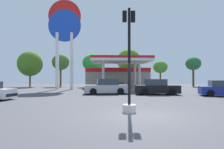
{
  "coord_description": "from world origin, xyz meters",
  "views": [
    {
      "loc": [
        -1.92,
        -9.42,
        1.77
      ],
      "look_at": [
        -0.7,
        15.88,
        2.14
      ],
      "focal_mm": 32.67,
      "sensor_mm": 36.0,
      "label": 1
    }
  ],
  "objects": [
    {
      "name": "car_0",
      "position": [
        9.58,
        9.51,
        0.68
      ],
      "size": [
        4.49,
        2.75,
        1.5
      ],
      "color": "black",
      "rests_on": "ground"
    },
    {
      "name": "tree_1",
      "position": [
        -9.97,
        30.43,
        4.72
      ],
      "size": [
        3.3,
        3.3,
        6.31
      ],
      "color": "brown",
      "rests_on": "ground"
    },
    {
      "name": "tree_4",
      "position": [
        9.57,
        30.28,
        3.82
      ],
      "size": [
        2.81,
        2.81,
        5.07
      ],
      "color": "brown",
      "rests_on": "ground"
    },
    {
      "name": "tree_5",
      "position": [
        15.84,
        29.42,
        4.43
      ],
      "size": [
        2.94,
        2.94,
        5.78
      ],
      "color": "brown",
      "rests_on": "ground"
    },
    {
      "name": "station_pole_sign",
      "position": [
        -7.46,
        20.78,
        8.56
      ],
      "size": [
        4.76,
        0.56,
        13.25
      ],
      "color": "white",
      "rests_on": "ground"
    },
    {
      "name": "ground_plane",
      "position": [
        0.0,
        0.0,
        0.0
      ],
      "size": [
        90.0,
        90.0,
        0.0
      ],
      "primitive_type": "plane",
      "color": "#47474C",
      "rests_on": "ground"
    },
    {
      "name": "car_2",
      "position": [
        -1.5,
        12.37,
        0.74
      ],
      "size": [
        4.77,
        2.5,
        1.64
      ],
      "color": "black",
      "rests_on": "ground"
    },
    {
      "name": "tree_3",
      "position": [
        3.16,
        29.27,
        5.01
      ],
      "size": [
        4.5,
        4.5,
        7.23
      ],
      "color": "brown",
      "rests_on": "ground"
    },
    {
      "name": "tree_2",
      "position": [
        -3.66,
        29.28,
        4.56
      ],
      "size": [
        4.01,
        4.01,
        6.23
      ],
      "color": "brown",
      "rests_on": "ground"
    },
    {
      "name": "tree_0",
      "position": [
        -15.45,
        29.45,
        4.36
      ],
      "size": [
        4.59,
        4.59,
        6.71
      ],
      "color": "brown",
      "rests_on": "ground"
    },
    {
      "name": "gas_station",
      "position": [
        0.6,
        24.14,
        2.07
      ],
      "size": [
        10.32,
        12.31,
        4.54
      ],
      "color": "gray",
      "rests_on": "ground"
    },
    {
      "name": "car_1",
      "position": [
        3.75,
        11.51,
        0.72
      ],
      "size": [
        4.61,
        2.34,
        1.6
      ],
      "color": "black",
      "rests_on": "ground"
    },
    {
      "name": "traffic_signal_1",
      "position": [
        -0.54,
        0.92,
        1.85
      ],
      "size": [
        0.68,
        0.7,
        5.32
      ],
      "color": "silver",
      "rests_on": "ground"
    }
  ]
}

